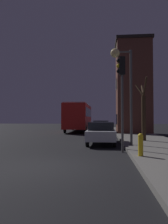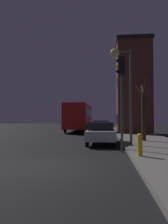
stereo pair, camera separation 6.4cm
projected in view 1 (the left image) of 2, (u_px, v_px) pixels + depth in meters
ground_plane at (47, 167)px, 7.54m from camera, size 120.00×120.00×0.00m
brick_building at (133, 86)px, 23.45m from camera, size 3.73×3.80×9.89m
streetlamp at (122, 71)px, 12.60m from camera, size 1.23×0.53×5.56m
traffic_light at (122, 84)px, 10.86m from camera, size 0.43×0.24×4.75m
bare_tree at (143, 112)px, 14.88m from camera, size 0.64×2.07×4.23m
bus at (79, 115)px, 27.82m from camera, size 2.60×9.66×3.47m
car_near_lane at (101, 132)px, 14.31m from camera, size 1.76×4.60×1.44m
car_mid_lane at (101, 127)px, 23.98m from camera, size 1.83×4.42×1.44m
fire_hydrant at (141, 144)px, 8.70m from camera, size 0.21×0.21×0.91m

